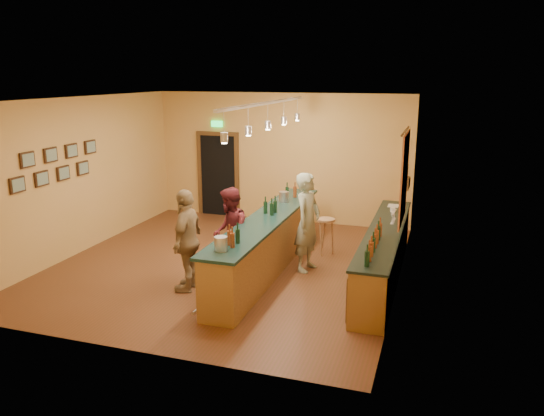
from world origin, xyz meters
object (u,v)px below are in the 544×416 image
(customer_b, at_px, (187,240))
(bar_stool, at_px, (326,225))
(back_counter, at_px, (384,254))
(customer_a, at_px, (230,233))
(bartender, at_px, (307,222))
(tasting_bar, at_px, (268,239))

(customer_b, distance_m, bar_stool, 3.16)
(back_counter, bearing_deg, customer_b, -154.38)
(bar_stool, bearing_deg, customer_a, -128.83)
(bartender, relative_size, customer_b, 1.05)
(customer_a, height_order, customer_b, customer_b)
(customer_a, xyz_separation_m, customer_b, (-0.46, -0.80, 0.06))
(tasting_bar, height_order, bar_stool, tasting_bar)
(customer_a, xyz_separation_m, bar_stool, (1.40, 1.74, -0.22))
(bartender, height_order, bar_stool, bartender)
(bartender, relative_size, customer_a, 1.13)
(bar_stool, bearing_deg, bartender, -98.19)
(back_counter, bearing_deg, customer_a, -165.15)
(tasting_bar, distance_m, bar_stool, 1.48)
(bartender, xyz_separation_m, customer_b, (-1.72, -1.55, -0.05))
(back_counter, bearing_deg, bar_stool, 141.62)
(tasting_bar, relative_size, customer_a, 3.06)
(back_counter, relative_size, customer_a, 2.73)
(tasting_bar, relative_size, bar_stool, 6.71)
(customer_a, bearing_deg, bar_stool, 120.59)
(tasting_bar, distance_m, bartender, 0.81)
(bartender, distance_m, bar_stool, 1.05)
(tasting_bar, relative_size, bartender, 2.72)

